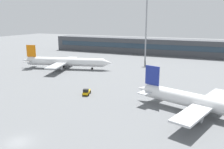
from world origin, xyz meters
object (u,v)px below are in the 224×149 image
airplane_near (211,105)px  floodlight_tower_west (146,25)px  airplane_mid (66,62)px  baggage_tug_yellow (86,92)px

airplane_near → floodlight_tower_west: 70.39m
airplane_near → airplane_mid: size_ratio=0.94×
airplane_near → airplane_mid: 63.41m
airplane_mid → floodlight_tower_west: (24.81, 31.91, 14.29)m
airplane_near → airplane_mid: airplane_mid is taller
floodlight_tower_west → airplane_near: bearing=-62.9°
airplane_near → baggage_tug_yellow: 31.58m
baggage_tug_yellow → floodlight_tower_west: (0.05, 58.58, 16.42)m
airplane_near → floodlight_tower_west: floodlight_tower_west is taller
airplane_near → airplane_mid: bearing=152.3°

